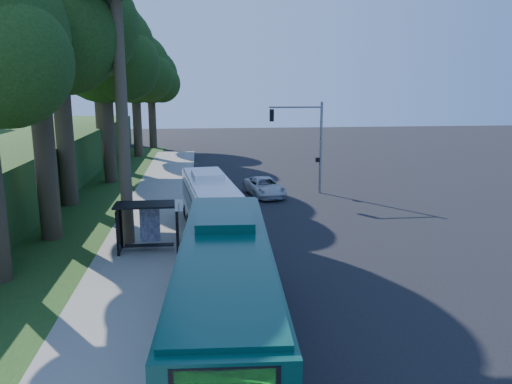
{
  "coord_description": "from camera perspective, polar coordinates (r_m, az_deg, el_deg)",
  "views": [
    {
      "loc": [
        -4.4,
        -27.14,
        8.24
      ],
      "look_at": [
        -1.2,
        1.0,
        2.13
      ],
      "focal_mm": 35.0,
      "sensor_mm": 36.0,
      "label": 1
    }
  ],
  "objects": [
    {
      "name": "tree_5",
      "position": [
        67.4,
        -11.89,
        12.53
      ],
      "size": [
        7.35,
        7.0,
        12.86
      ],
      "color": "#382B1E",
      "rests_on": "ground"
    },
    {
      "name": "stop_sign_pole",
      "position": [
        23.0,
        -8.75,
        -3.5
      ],
      "size": [
        0.35,
        0.06,
        3.17
      ],
      "color": "gray",
      "rests_on": "ground"
    },
    {
      "name": "tree_4",
      "position": [
        59.55,
        -13.6,
        13.27
      ],
      "size": [
        8.4,
        8.0,
        14.14
      ],
      "color": "#382B1E",
      "rests_on": "ground"
    },
    {
      "name": "tree_0",
      "position": [
        28.43,
        -23.91,
        17.15
      ],
      "size": [
        8.4,
        8.0,
        15.7
      ],
      "color": "#382B1E",
      "rests_on": "ground"
    },
    {
      "name": "tree_2",
      "position": [
        43.82,
        -16.88,
        14.59
      ],
      "size": [
        8.82,
        8.4,
        15.12
      ],
      "color": "#382B1E",
      "rests_on": "ground"
    },
    {
      "name": "red_curb",
      "position": [
        24.55,
        -7.58,
        -7.39
      ],
      "size": [
        0.25,
        30.0,
        0.13
      ],
      "primitive_type": "cube",
      "color": "maroon",
      "rests_on": "ground"
    },
    {
      "name": "teal_bus",
      "position": [
        15.86,
        -3.46,
        -11.42
      ],
      "size": [
        3.49,
        13.19,
        3.89
      ],
      "rotation": [
        0.0,
        0.0,
        -0.05
      ],
      "color": "#0B3E35",
      "rests_on": "ground"
    },
    {
      "name": "grass_verge",
      "position": [
        34.27,
        -20.83,
        -2.51
      ],
      "size": [
        8.0,
        70.0,
        0.06
      ],
      "primitive_type": "cube",
      "color": "#234719",
      "rests_on": "ground"
    },
    {
      "name": "tree_1",
      "position": [
        36.52,
        -21.82,
        18.4
      ],
      "size": [
        10.5,
        10.0,
        18.26
      ],
      "color": "#382B1E",
      "rests_on": "ground"
    },
    {
      "name": "pickup",
      "position": [
        37.64,
        0.97,
        0.6
      ],
      "size": [
        3.06,
        5.28,
        1.38
      ],
      "primitive_type": "imported",
      "rotation": [
        0.0,
        0.0,
        0.16
      ],
      "color": "silver",
      "rests_on": "ground"
    },
    {
      "name": "tree_3",
      "position": [
        52.12,
        -17.62,
        15.74
      ],
      "size": [
        10.08,
        9.6,
        17.28
      ],
      "color": "#382B1E",
      "rests_on": "ground"
    },
    {
      "name": "ground",
      "position": [
        28.7,
        2.62,
        -4.53
      ],
      "size": [
        140.0,
        140.0,
        0.0
      ],
      "primitive_type": "plane",
      "color": "black",
      "rests_on": "ground"
    },
    {
      "name": "white_bus",
      "position": [
        27.27,
        -5.06,
        -1.89
      ],
      "size": [
        3.56,
        11.44,
        3.35
      ],
      "rotation": [
        0.0,
        0.0,
        0.1
      ],
      "color": "white",
      "rests_on": "ground"
    },
    {
      "name": "bus_shelter",
      "position": [
        25.28,
        -12.77,
        -2.88
      ],
      "size": [
        3.2,
        1.51,
        2.55
      ],
      "color": "black",
      "rests_on": "ground"
    },
    {
      "name": "traffic_signal_pole",
      "position": [
        38.22,
        5.95,
        6.37
      ],
      "size": [
        4.1,
        0.3,
        7.0
      ],
      "color": "gray",
      "rests_on": "ground"
    },
    {
      "name": "sidewalk",
      "position": [
        28.49,
        -12.09,
        -4.79
      ],
      "size": [
        4.5,
        70.0,
        0.12
      ],
      "primitive_type": "cube",
      "color": "gray",
      "rests_on": "ground"
    }
  ]
}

